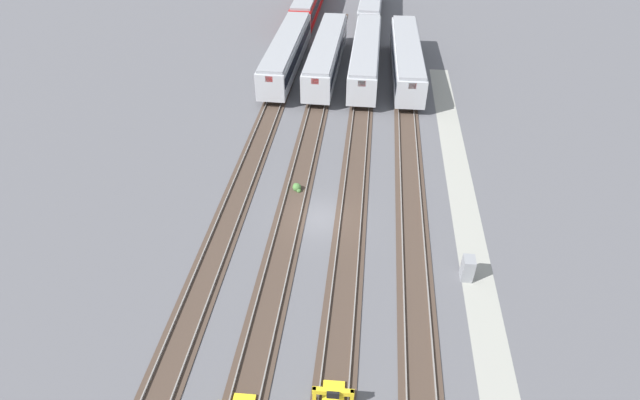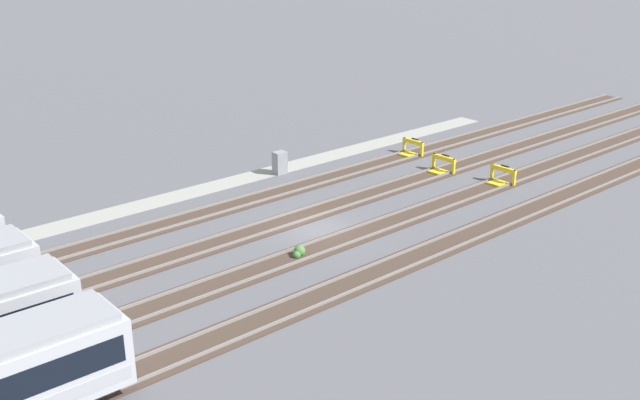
{
  "view_description": "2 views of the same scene",
  "coord_description": "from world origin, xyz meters",
  "px_view_note": "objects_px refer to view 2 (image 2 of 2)",
  "views": [
    {
      "loc": [
        -26.74,
        -2.95,
        22.66
      ],
      "look_at": [
        -0.18,
        0.0,
        1.8
      ],
      "focal_mm": 28.0,
      "sensor_mm": 36.0,
      "label": 1
    },
    {
      "loc": [
        26.31,
        30.64,
        17.22
      ],
      "look_at": [
        -0.18,
        0.0,
        1.8
      ],
      "focal_mm": 42.0,
      "sensor_mm": 36.0,
      "label": 2
    }
  ],
  "objects_px": {
    "bumper_stop_near_inner_track": "(441,165)",
    "bumper_stop_middle_track": "(501,177)",
    "bumper_stop_nearest_track": "(411,149)",
    "weed_clump": "(299,252)",
    "electrical_cabinet": "(280,163)"
  },
  "relations": [
    {
      "from": "bumper_stop_nearest_track",
      "to": "weed_clump",
      "type": "height_order",
      "value": "bumper_stop_nearest_track"
    },
    {
      "from": "bumper_stop_nearest_track",
      "to": "bumper_stop_near_inner_track",
      "type": "relative_size",
      "value": 1.0
    },
    {
      "from": "bumper_stop_nearest_track",
      "to": "bumper_stop_near_inner_track",
      "type": "distance_m",
      "value": 4.51
    },
    {
      "from": "weed_clump",
      "to": "bumper_stop_middle_track",
      "type": "bearing_deg",
      "value": 179.97
    },
    {
      "from": "bumper_stop_middle_track",
      "to": "electrical_cabinet",
      "type": "relative_size",
      "value": 1.25
    },
    {
      "from": "electrical_cabinet",
      "to": "weed_clump",
      "type": "height_order",
      "value": "electrical_cabinet"
    },
    {
      "from": "bumper_stop_nearest_track",
      "to": "electrical_cabinet",
      "type": "height_order",
      "value": "electrical_cabinet"
    },
    {
      "from": "bumper_stop_near_inner_track",
      "to": "bumper_stop_middle_track",
      "type": "xyz_separation_m",
      "value": [
        -1.19,
        4.27,
        0.0
      ]
    },
    {
      "from": "bumper_stop_nearest_track",
      "to": "bumper_stop_near_inner_track",
      "type": "xyz_separation_m",
      "value": [
        1.43,
        4.27,
        0.0
      ]
    },
    {
      "from": "bumper_stop_near_inner_track",
      "to": "weed_clump",
      "type": "xyz_separation_m",
      "value": [
        16.67,
        4.26,
        -0.27
      ]
    },
    {
      "from": "bumper_stop_nearest_track",
      "to": "bumper_stop_middle_track",
      "type": "relative_size",
      "value": 1.0
    },
    {
      "from": "bumper_stop_near_inner_track",
      "to": "electrical_cabinet",
      "type": "xyz_separation_m",
      "value": [
        8.89,
        -7.38,
        0.29
      ]
    },
    {
      "from": "bumper_stop_nearest_track",
      "to": "bumper_stop_middle_track",
      "type": "height_order",
      "value": "same"
    },
    {
      "from": "bumper_stop_near_inner_track",
      "to": "bumper_stop_middle_track",
      "type": "height_order",
      "value": "same"
    },
    {
      "from": "bumper_stop_near_inner_track",
      "to": "electrical_cabinet",
      "type": "relative_size",
      "value": 1.25
    }
  ]
}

